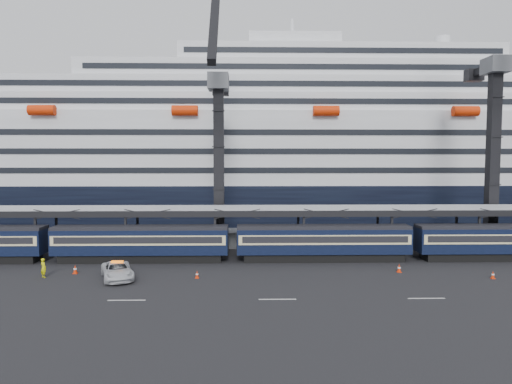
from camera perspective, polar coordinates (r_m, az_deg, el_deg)
ground at (r=44.34m, az=21.02°, el=-10.77°), size 260.00×260.00×0.00m
train at (r=51.80m, az=12.07°, el=-5.98°), size 133.05×3.00×4.05m
canopy at (r=56.42m, az=15.78°, el=-2.10°), size 130.00×6.25×5.53m
cruise_ship at (r=87.01m, az=9.01°, el=4.77°), size 214.09×28.84×34.00m
crane_dark_near at (r=58.35m, az=-4.69°, el=4.80°), size 4.50×17.75×35.08m
crane_dark_mid at (r=65.35m, az=27.72°, el=5.52°), size 4.50×18.24×39.64m
pickup_truck at (r=45.08m, az=-16.94°, el=-9.41°), size 4.45×6.19×1.57m
worker at (r=48.09m, az=-25.04°, el=-8.59°), size 0.81×0.75×1.85m
traffic_cone_b at (r=48.63m, az=-21.67°, el=-8.96°), size 0.43×0.43×0.87m
traffic_cone_c at (r=43.96m, az=-7.38°, el=-10.18°), size 0.36×0.36×0.72m
traffic_cone_d at (r=47.97m, az=17.46°, el=-9.05°), size 0.43×0.43×0.85m
traffic_cone_e at (r=48.82m, az=27.50°, el=-9.16°), size 0.37×0.37×0.74m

